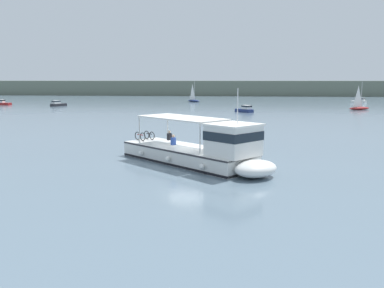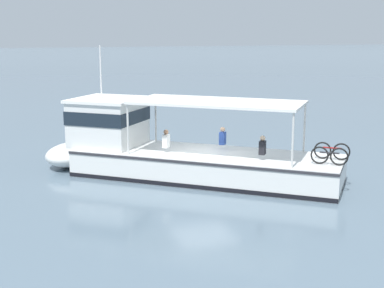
% 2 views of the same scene
% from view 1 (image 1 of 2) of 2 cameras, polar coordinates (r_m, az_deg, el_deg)
% --- Properties ---
extents(ground_plane, '(400.00, 400.00, 0.00)m').
position_cam_1_polar(ground_plane, '(29.13, -0.75, -2.63)').
color(ground_plane, slate).
extents(distant_shoreline, '(400.00, 28.00, 5.35)m').
position_cam_1_polar(distant_shoreline, '(160.92, 4.83, 7.77)').
color(distant_shoreline, '#606B5B').
rests_on(distant_shoreline, ground).
extents(ferry_main, '(11.61, 10.68, 5.32)m').
position_cam_1_polar(ferry_main, '(27.91, 1.42, -1.02)').
color(ferry_main, white).
rests_on(ferry_main, ground).
extents(sailboat_outer_anchorage, '(4.88, 3.54, 5.40)m').
position_cam_1_polar(sailboat_outer_anchorage, '(86.39, 22.16, 4.76)').
color(sailboat_outer_anchorage, maroon).
rests_on(sailboat_outer_anchorage, ground).
extents(sailboat_horizon_east, '(4.25, 4.50, 5.40)m').
position_cam_1_polar(sailboat_horizon_east, '(108.71, 0.23, 6.13)').
color(sailboat_horizon_east, navy).
rests_on(sailboat_horizon_east, ground).
extents(motorboat_off_bow, '(3.75, 1.78, 1.26)m').
position_cam_1_polar(motorboat_off_bow, '(104.76, -24.79, 5.21)').
color(motorboat_off_bow, maroon).
rests_on(motorboat_off_bow, ground).
extents(motorboat_far_left, '(3.58, 3.33, 1.26)m').
position_cam_1_polar(motorboat_far_left, '(111.91, 22.19, 5.56)').
color(motorboat_far_left, white).
rests_on(motorboat_far_left, ground).
extents(motorboat_horizon_west, '(2.80, 3.80, 1.26)m').
position_cam_1_polar(motorboat_horizon_west, '(95.97, -18.11, 5.33)').
color(motorboat_horizon_west, '#232328').
rests_on(motorboat_horizon_west, ground).
extents(motorboat_near_port, '(3.38, 3.54, 1.26)m').
position_cam_1_polar(motorboat_near_port, '(74.92, 7.36, 4.80)').
color(motorboat_near_port, navy).
rests_on(motorboat_near_port, ground).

